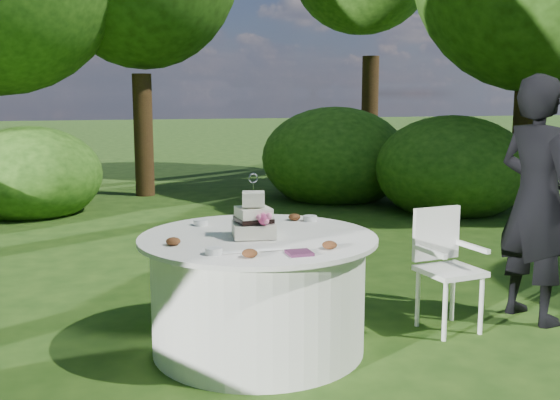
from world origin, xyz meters
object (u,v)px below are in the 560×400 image
object	(u,v)px
guest	(537,200)
table	(258,292)
cake	(254,220)
napkins	(299,253)
chair	(444,258)

from	to	relation	value
guest	table	bearing A→B (deg)	78.45
guest	cake	size ratio (longest dim) A/B	4.44
napkins	guest	xyz separation A→B (m)	(2.02, 0.55, 0.13)
guest	napkins	bearing A→B (deg)	93.77
table	cake	distance (m)	0.50
guest	chair	size ratio (longest dim) A/B	2.09
napkins	guest	world-z (taller)	guest
napkins	chair	world-z (taller)	chair
cake	guest	bearing A→B (deg)	0.80
cake	napkins	bearing A→B (deg)	-74.86
guest	table	size ratio (longest dim) A/B	1.17
napkins	chair	xyz separation A→B (m)	(1.28, 0.57, -0.26)
cake	chair	world-z (taller)	cake
guest	chair	distance (m)	0.84
napkins	table	size ratio (longest dim) A/B	0.09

